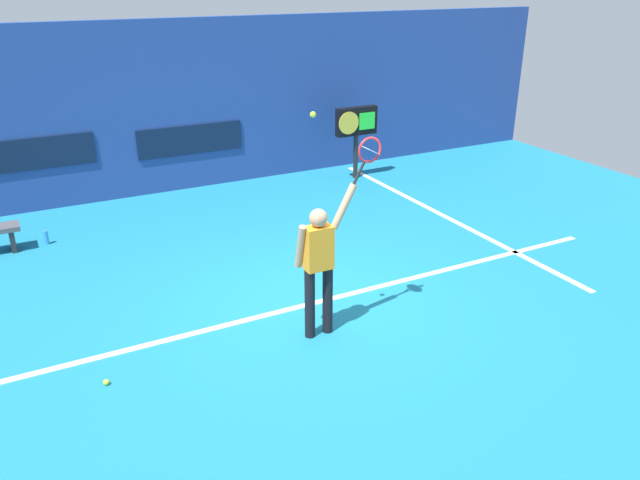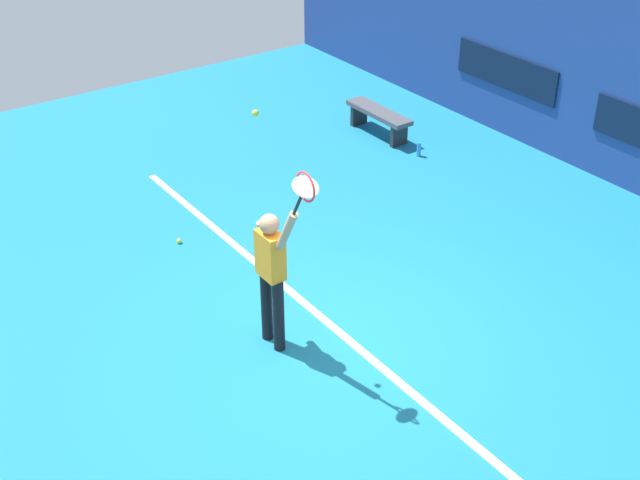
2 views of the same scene
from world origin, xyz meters
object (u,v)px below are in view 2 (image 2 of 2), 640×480
object	(u,v)px
tennis_ball	(255,113)
water_bottle	(419,149)
court_bench	(379,116)
spare_ball	(179,241)
tennis_racket	(304,189)
tennis_player	(272,269)

from	to	relation	value
tennis_ball	water_bottle	world-z (taller)	tennis_ball
tennis_ball	water_bottle	distance (m)	6.04
court_bench	spare_ball	bearing A→B (deg)	-74.72
tennis_racket	spare_ball	bearing A→B (deg)	177.60
water_bottle	spare_ball	distance (m)	4.52
tennis_racket	water_bottle	bearing A→B (deg)	126.43
court_bench	tennis_ball	bearing A→B (deg)	-51.56
water_bottle	spare_ball	size ratio (longest dim) A/B	3.53
tennis_player	tennis_ball	size ratio (longest dim) A/B	28.57
tennis_player	court_bench	distance (m)	6.06
water_bottle	spare_ball	world-z (taller)	water_bottle
tennis_racket	spare_ball	xyz separation A→B (m)	(-3.26, 0.14, -2.25)
tennis_ball	water_bottle	bearing A→B (deg)	119.60
tennis_ball	spare_ball	size ratio (longest dim) A/B	1.00
tennis_player	court_bench	world-z (taller)	tennis_player
tennis_ball	tennis_player	bearing A→B (deg)	30.38
tennis_player	court_bench	bearing A→B (deg)	129.54
tennis_racket	tennis_ball	xyz separation A→B (m)	(-0.76, -0.06, 0.53)
tennis_player	tennis_ball	distance (m)	1.81
tennis_player	water_bottle	bearing A→B (deg)	120.84
tennis_player	tennis_racket	xyz separation A→B (m)	(0.66, -0.00, 1.27)
water_bottle	tennis_player	bearing A→B (deg)	-59.16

